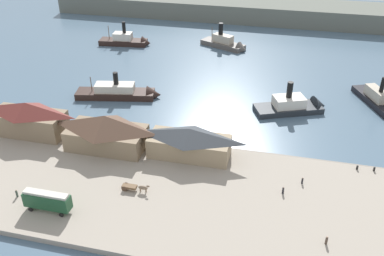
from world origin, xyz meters
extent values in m
plane|color=slate|center=(0.00, 0.00, 0.00)|extent=(320.00, 320.00, 0.00)
cube|color=#9E9384|center=(0.00, -22.00, 0.60)|extent=(110.00, 36.00, 1.20)
cube|color=gray|center=(0.00, -3.60, 0.50)|extent=(110.00, 0.80, 1.00)
cube|color=#847056|center=(-38.71, -8.54, 4.09)|extent=(18.03, 7.36, 5.78)
pyramid|color=maroon|center=(-38.71, -8.54, 8.34)|extent=(18.39, 7.73, 2.70)
cube|color=#847056|center=(-17.61, -9.84, 3.65)|extent=(18.13, 9.07, 4.91)
pyramid|color=brown|center=(-17.61, -9.84, 7.83)|extent=(18.49, 9.53, 3.45)
cube|color=#998466|center=(2.02, -8.73, 3.54)|extent=(18.34, 7.39, 4.68)
pyramid|color=#33383D|center=(2.02, -8.73, 7.06)|extent=(18.71, 7.76, 2.35)
cube|color=#1E4C2D|center=(-19.56, -33.07, 3.52)|extent=(9.16, 2.26, 2.83)
cube|color=beige|center=(-19.56, -33.07, 5.18)|extent=(8.80, 1.58, 0.50)
cylinder|color=black|center=(-16.35, -31.94, 1.65)|extent=(0.90, 0.18, 0.90)
cylinder|color=black|center=(-16.35, -34.19, 1.65)|extent=(0.90, 0.18, 0.90)
cylinder|color=black|center=(-22.77, -31.94, 1.65)|extent=(0.90, 0.18, 0.90)
cylinder|color=black|center=(-22.77, -34.19, 1.65)|extent=(0.90, 0.18, 0.90)
cube|color=brown|center=(-6.79, -23.74, 2.05)|extent=(3.01, 1.31, 0.50)
cylinder|color=#4C3828|center=(-7.70, -23.09, 1.80)|extent=(1.20, 0.10, 1.20)
cylinder|color=#4C3828|center=(-7.70, -24.40, 1.80)|extent=(1.20, 0.10, 1.20)
ellipsoid|color=#7A6651|center=(-3.89, -23.74, 2.30)|extent=(2.00, 0.70, 0.90)
ellipsoid|color=#7A6651|center=(-2.79, -23.74, 2.85)|extent=(0.70, 0.32, 0.44)
cylinder|color=#7A6651|center=(-3.29, -23.54, 1.70)|extent=(0.16, 0.16, 1.00)
cylinder|color=#7A6651|center=(-3.29, -23.94, 1.70)|extent=(0.16, 0.16, 1.00)
cylinder|color=#7A6651|center=(-4.49, -23.54, 1.70)|extent=(0.16, 0.16, 1.00)
cylinder|color=#7A6651|center=(-4.49, -23.94, 1.70)|extent=(0.16, 0.16, 1.00)
cylinder|color=#232328|center=(27.31, -13.35, 1.85)|extent=(0.38, 0.38, 1.29)
sphere|color=#CCA889|center=(27.31, -13.35, 2.61)|extent=(0.24, 0.24, 0.24)
cylinder|color=#3D4C42|center=(-27.81, -30.98, 1.92)|extent=(0.42, 0.42, 1.43)
sphere|color=#CCA889|center=(-27.81, -30.98, 2.77)|extent=(0.26, 0.26, 0.26)
cylinder|color=#232328|center=(23.59, -17.55, 1.90)|extent=(0.41, 0.41, 1.39)
sphere|color=#CCA889|center=(23.59, -17.55, 2.72)|extent=(0.25, 0.25, 0.25)
cylinder|color=#4C3D33|center=(31.54, -29.56, 1.94)|extent=(0.43, 0.43, 1.48)
sphere|color=#CCA889|center=(31.54, -29.56, 2.81)|extent=(0.27, 0.27, 0.27)
cylinder|color=black|center=(42.46, -5.21, 1.65)|extent=(0.44, 0.44, 0.90)
cylinder|color=black|center=(38.93, -5.47, 1.65)|extent=(0.44, 0.44, 0.90)
cube|color=black|center=(-27.10, 17.49, 0.96)|extent=(23.71, 10.34, 1.93)
cone|color=black|center=(-15.83, 19.81, 0.96)|extent=(5.11, 5.96, 5.23)
cube|color=beige|center=(-27.10, 17.49, 3.10)|extent=(12.06, 6.60, 2.34)
cylinder|color=black|center=(-26.58, 17.59, 6.08)|extent=(1.45, 1.45, 3.63)
cylinder|color=brown|center=(-33.86, 16.10, 4.17)|extent=(0.24, 0.24, 4.48)
cube|color=#514C47|center=(-3.57, 68.21, 0.92)|extent=(18.33, 12.44, 1.84)
cone|color=#514C47|center=(4.42, 64.61, 0.92)|extent=(5.00, 6.02, 5.18)
cube|color=#B2A893|center=(-3.57, 68.21, 3.33)|extent=(8.49, 6.24, 2.97)
cylinder|color=black|center=(-4.66, 68.70, 6.99)|extent=(1.76, 1.76, 4.35)
cylinder|color=brown|center=(-8.36, 70.37, 4.36)|extent=(0.24, 0.24, 5.02)
cube|color=black|center=(47.33, 30.95, 0.84)|extent=(11.53, 19.21, 1.68)
cube|color=#B2A893|center=(47.33, 30.95, 3.15)|extent=(6.04, 8.88, 2.95)
cylinder|color=black|center=(47.96, 29.44, 6.76)|extent=(1.17, 1.17, 4.28)
cube|color=black|center=(-42.24, 61.84, 0.98)|extent=(19.01, 7.80, 1.97)
cone|color=black|center=(-33.06, 62.88, 0.98)|extent=(3.89, 5.51, 5.17)
cube|color=silver|center=(-42.24, 61.84, 3.34)|extent=(7.51, 5.17, 2.74)
cylinder|color=black|center=(-41.51, 61.92, 6.88)|extent=(1.36, 1.36, 4.33)
cylinder|color=brown|center=(-47.75, 61.21, 4.64)|extent=(0.24, 0.24, 5.34)
cube|color=#23282D|center=(23.20, 20.40, 0.81)|extent=(19.69, 13.49, 1.63)
cone|color=#23282D|center=(31.71, 24.03, 0.81)|extent=(5.46, 6.90, 6.08)
cube|color=silver|center=(23.20, 20.40, 3.03)|extent=(9.71, 8.10, 2.81)
cylinder|color=black|center=(22.99, 20.31, 6.68)|extent=(1.62, 1.62, 4.47)
cube|color=#60665B|center=(0.00, 110.00, 4.00)|extent=(180.00, 24.00, 8.00)
camera|label=1|loc=(21.02, -84.98, 55.08)|focal=38.73mm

